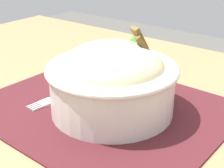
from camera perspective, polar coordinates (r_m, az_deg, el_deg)
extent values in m
cube|color=#99754C|center=(0.61, -2.99, -4.69)|extent=(1.27, 0.85, 0.03)
cylinder|color=olive|center=(1.37, -11.16, -4.94)|extent=(0.04, 0.04, 0.70)
cube|color=#47191E|center=(0.59, -1.50, -4.05)|extent=(0.42, 0.36, 0.00)
cylinder|color=silver|center=(0.56, 0.00, -0.75)|extent=(0.21, 0.21, 0.08)
torus|color=silver|center=(0.55, 0.00, 2.66)|extent=(0.22, 0.22, 0.01)
ellipsoid|color=beige|center=(0.55, 0.00, 2.76)|extent=(0.22, 0.22, 0.08)
sphere|color=#287922|center=(0.58, 4.32, 6.48)|extent=(0.03, 0.03, 0.03)
cylinder|color=orange|center=(0.54, 1.39, 4.74)|extent=(0.03, 0.02, 0.01)
cube|color=brown|center=(0.55, 5.58, 6.23)|extent=(0.04, 0.04, 0.04)
cube|color=brown|center=(0.56, 5.09, 7.00)|extent=(0.03, 0.04, 0.06)
cube|color=silver|center=(0.65, -6.77, -1.28)|extent=(0.02, 0.07, 0.00)
cube|color=silver|center=(0.63, -9.63, -2.45)|extent=(0.01, 0.01, 0.00)
cube|color=silver|center=(0.62, -11.03, -3.02)|extent=(0.02, 0.03, 0.00)
cube|color=silver|center=(0.61, -13.41, -3.50)|extent=(0.00, 0.02, 0.00)
cube|color=silver|center=(0.61, -13.10, -3.69)|extent=(0.00, 0.02, 0.00)
cube|color=silver|center=(0.60, -12.77, -3.88)|extent=(0.00, 0.02, 0.00)
cube|color=silver|center=(0.60, -12.44, -4.08)|extent=(0.00, 0.02, 0.00)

